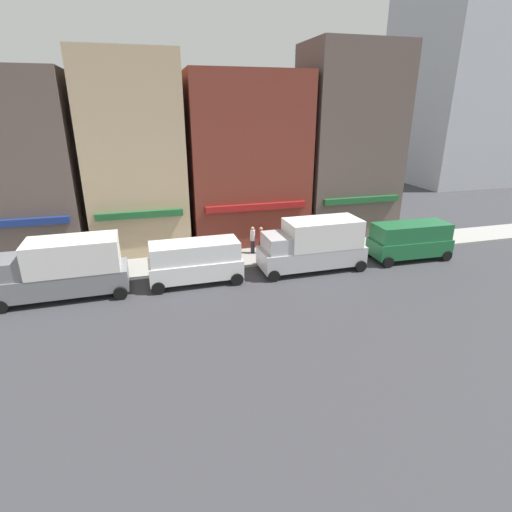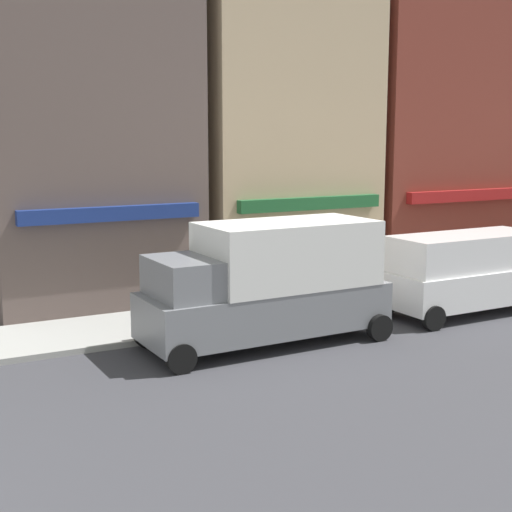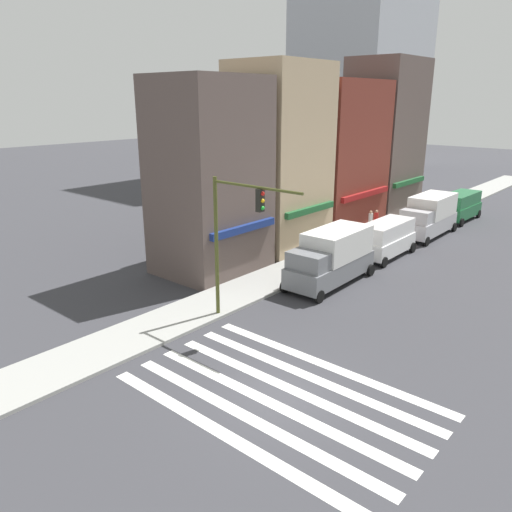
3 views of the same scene
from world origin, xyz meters
name	(u,v)px [view 2 (image 2 of 3)]	position (x,y,z in m)	size (l,w,h in m)	color
storefront_row	(384,112)	(19.37, 11.50, 6.02)	(27.90, 5.30, 13.25)	brown
box_truck_grey	(269,281)	(10.65, 4.70, 1.59)	(6.25, 2.42, 3.04)	slate
van_white	(467,270)	(17.21, 4.70, 1.29)	(5.02, 2.22, 2.34)	white
pedestrian_red_jacket	(499,250)	(21.85, 7.85, 1.07)	(0.32, 0.32, 1.77)	#23232D
pedestrian_white_shirt	(485,251)	(21.36, 8.05, 1.07)	(0.32, 0.32, 1.77)	#23232D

